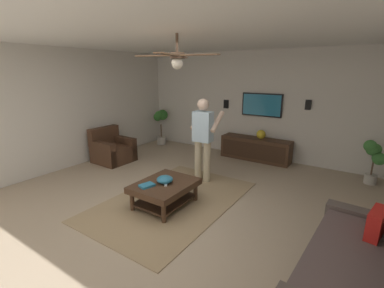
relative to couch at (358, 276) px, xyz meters
name	(u,v)px	position (x,y,z in m)	size (l,w,h in m)	color
ground_plane	(161,213)	(0.29, 2.61, -0.32)	(8.69, 8.69, 0.00)	tan
wall_back_tv	(254,105)	(3.96, 2.61, 1.00)	(0.10, 6.42, 2.64)	silver
wall_side_far	(41,112)	(0.29, 5.77, 1.00)	(7.44, 0.10, 2.64)	silver
ceiling_slab	(155,27)	(0.29, 2.61, 2.37)	(7.44, 6.42, 0.10)	white
area_rug	(173,200)	(0.72, 2.71, -0.31)	(2.90, 1.85, 0.01)	#9E8460
couch	(358,276)	(0.00, 0.00, 0.00)	(1.95, 0.98, 0.87)	#564C47
armchair	(112,150)	(1.56, 5.21, -0.04)	(0.81, 0.82, 0.82)	#472D1E
coffee_table	(165,189)	(0.52, 2.71, -0.02)	(1.00, 0.80, 0.40)	#422B1C
media_console	(255,149)	(3.63, 2.37, -0.04)	(0.45, 1.70, 0.55)	#422B1C
tv	(262,105)	(3.87, 2.37, 1.02)	(0.05, 1.00, 0.56)	black
person_standing	(203,135)	(1.76, 2.76, 0.61)	(0.55, 0.56, 1.64)	#C6B793
potted_plant_tall	(161,121)	(3.48, 5.31, 0.39)	(0.48, 0.33, 1.03)	#B7B2A8
potted_plant_short	(374,156)	(3.50, -0.05, 0.24)	(0.34, 0.41, 0.86)	#B7B2A8
bowl	(165,179)	(0.52, 2.71, 0.14)	(0.26, 0.26, 0.12)	teal
remote_white	(166,184)	(0.47, 2.65, 0.09)	(0.15, 0.04, 0.02)	white
book	(147,185)	(0.26, 2.85, 0.10)	(0.22, 0.16, 0.04)	teal
vase_round	(261,134)	(3.62, 2.25, 0.34)	(0.22, 0.22, 0.22)	gold
wall_speaker_left	(308,105)	(3.88, 1.31, 1.09)	(0.06, 0.12, 0.22)	black
wall_speaker_right	(226,104)	(3.88, 3.35, 0.98)	(0.06, 0.12, 0.22)	black
ceiling_fan	(177,58)	(0.47, 2.40, 1.99)	(1.16, 1.19, 0.46)	#4C3828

